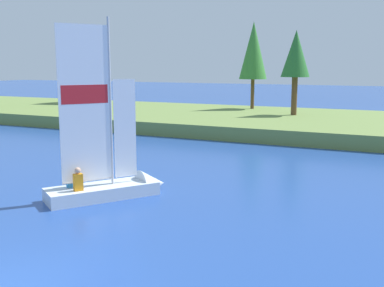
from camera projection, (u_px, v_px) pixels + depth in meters
name	position (u px, v px, depth m)	size (l,w,h in m)	color
shore_bank	(298.00, 123.00, 31.91)	(80.00, 14.19, 0.85)	olive
shoreline_tree_midleft	(85.00, 52.00, 43.12)	(3.44, 3.44, 6.40)	brown
shoreline_tree_centre	(253.00, 51.00, 37.10)	(2.25, 2.25, 6.99)	brown
shoreline_tree_midright	(296.00, 55.00, 32.39)	(2.03, 2.03, 5.97)	brown
sailboat	(118.00, 180.00, 15.59)	(3.33, 4.07, 6.25)	silver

